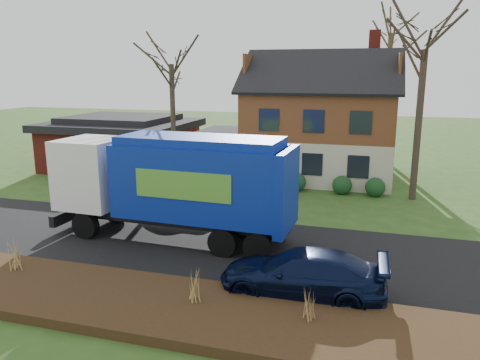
# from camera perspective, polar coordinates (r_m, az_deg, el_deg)

# --- Properties ---
(ground) EXTENTS (120.00, 120.00, 0.00)m
(ground) POSITION_cam_1_polar(r_m,az_deg,el_deg) (18.64, -1.90, -8.18)
(ground) COLOR #284B19
(ground) RESTS_ON ground
(road) EXTENTS (80.00, 7.00, 0.02)m
(road) POSITION_cam_1_polar(r_m,az_deg,el_deg) (18.64, -1.90, -8.16)
(road) COLOR black
(road) RESTS_ON ground
(mulch_verge) EXTENTS (80.00, 3.50, 0.30)m
(mulch_verge) POSITION_cam_1_polar(r_m,az_deg,el_deg) (14.10, -8.89, -15.05)
(mulch_verge) COLOR black
(mulch_verge) RESTS_ON ground
(main_house) EXTENTS (12.95, 8.95, 9.26)m
(main_house) POSITION_cam_1_polar(r_m,az_deg,el_deg) (30.77, 8.94, 7.85)
(main_house) COLOR beige
(main_house) RESTS_ON ground
(ranch_house) EXTENTS (9.80, 8.20, 3.70)m
(ranch_house) POSITION_cam_1_polar(r_m,az_deg,el_deg) (34.63, -14.19, 4.49)
(ranch_house) COLOR maroon
(ranch_house) RESTS_ON ground
(garbage_truck) EXTENTS (10.16, 3.09, 4.31)m
(garbage_truck) POSITION_cam_1_polar(r_m,az_deg,el_deg) (18.94, -7.74, -0.08)
(garbage_truck) COLOR black
(garbage_truck) RESTS_ON ground
(silver_sedan) EXTENTS (4.68, 3.03, 1.46)m
(silver_sedan) POSITION_cam_1_polar(r_m,az_deg,el_deg) (23.24, -6.43, -2.03)
(silver_sedan) COLOR #B1B3B9
(silver_sedan) RESTS_ON ground
(navy_wagon) EXTENTS (5.12, 2.17, 1.47)m
(navy_wagon) POSITION_cam_1_polar(r_m,az_deg,el_deg) (14.68, 7.55, -11.27)
(navy_wagon) COLOR black
(navy_wagon) RESTS_ON ground
(tree_front_west) EXTENTS (3.36, 3.36, 9.98)m
(tree_front_west) POSITION_cam_1_polar(r_m,az_deg,el_deg) (28.10, -8.45, 15.94)
(tree_front_west) COLOR #383022
(tree_front_west) RESTS_ON ground
(tree_front_east) EXTENTS (4.04, 4.04, 11.22)m
(tree_front_east) POSITION_cam_1_polar(r_m,az_deg,el_deg) (26.29, 21.86, 17.35)
(tree_front_east) COLOR #3C2E24
(tree_front_east) RESTS_ON ground
(tree_back) EXTENTS (4.09, 4.09, 12.96)m
(tree_back) POSITION_cam_1_polar(r_m,az_deg,el_deg) (38.24, 18.07, 18.57)
(tree_back) COLOR #463A2A
(tree_back) RESTS_ON ground
(grass_clump_west) EXTENTS (0.39, 0.32, 1.03)m
(grass_clump_west) POSITION_cam_1_polar(r_m,az_deg,el_deg) (17.46, -25.75, -8.19)
(grass_clump_west) COLOR tan
(grass_clump_west) RESTS_ON mulch_verge
(grass_clump_mid) EXTENTS (0.35, 0.29, 0.98)m
(grass_clump_mid) POSITION_cam_1_polar(r_m,az_deg,el_deg) (13.79, -5.55, -12.64)
(grass_clump_mid) COLOR #AC8A4C
(grass_clump_mid) RESTS_ON mulch_verge
(grass_clump_east) EXTENTS (0.35, 0.29, 0.87)m
(grass_clump_east) POSITION_cam_1_polar(r_m,az_deg,el_deg) (12.99, 8.66, -14.73)
(grass_clump_east) COLOR #9C7345
(grass_clump_east) RESTS_ON mulch_verge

